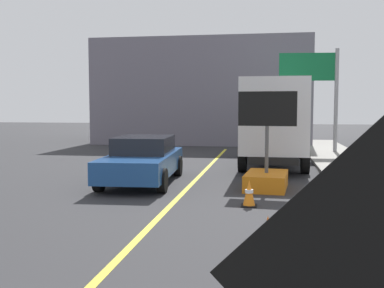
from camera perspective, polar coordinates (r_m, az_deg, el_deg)
The scene contains 8 objects.
lane_center_stripe at distance 7.11m, azimuth -9.45°, elevation -14.15°, with size 0.14×36.00×0.01m, color yellow.
arrow_board_trailer at distance 12.95m, azimuth 9.22°, elevation -3.40°, with size 1.60×1.89×2.70m.
box_truck at distance 18.03m, azimuth 10.16°, elevation 2.96°, with size 2.50×7.57×3.23m.
pickup_car at distance 13.86m, azimuth -6.11°, elevation -1.94°, with size 2.15×4.69×1.38m.
highway_guide_sign at distance 22.73m, azimuth 15.56°, elevation 7.39°, with size 2.78×0.36×5.00m.
far_building_block at distance 30.21m, azimuth 1.76°, elevation 6.33°, with size 12.93×7.86×6.30m, color slate.
traffic_cone_mid_lane at distance 7.39m, azimuth 9.37°, elevation -11.06°, with size 0.36×0.36×0.60m.
traffic_cone_far_lane at distance 10.66m, azimuth 7.10°, elevation -6.10°, with size 0.36×0.36×0.62m.
Camera 1 is at (2.20, -0.36, 2.30)m, focal length 43.00 mm.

